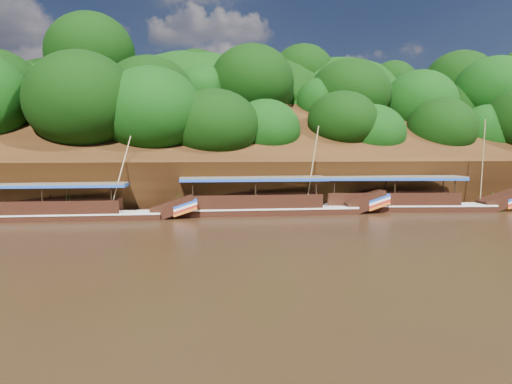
# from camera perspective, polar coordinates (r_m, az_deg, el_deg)

# --- Properties ---
(ground) EXTENTS (160.00, 160.00, 0.00)m
(ground) POSITION_cam_1_polar(r_m,az_deg,el_deg) (28.31, 5.59, -4.39)
(ground) COLOR black
(ground) RESTS_ON ground
(riverbank) EXTENTS (120.00, 30.06, 19.40)m
(riverbank) POSITION_cam_1_polar(r_m,az_deg,el_deg) (50.05, -3.04, 1.59)
(riverbank) COLOR black
(riverbank) RESTS_ON ground
(boat_0) EXTENTS (16.38, 5.49, 7.29)m
(boat_0) POSITION_cam_1_polar(r_m,az_deg,el_deg) (39.62, 17.42, -1.20)
(boat_0) COLOR black
(boat_0) RESTS_ON ground
(boat_1) EXTENTS (15.77, 3.86, 6.75)m
(boat_1) POSITION_cam_1_polar(r_m,az_deg,el_deg) (35.73, 2.27, -1.57)
(boat_1) COLOR black
(boat_1) RESTS_ON ground
(boat_2) EXTENTS (15.52, 3.58, 5.95)m
(boat_2) POSITION_cam_1_polar(r_m,az_deg,el_deg) (34.78, -20.24, -2.10)
(boat_2) COLOR black
(boat_2) RESTS_ON ground
(reeds) EXTENTS (50.73, 2.02, 1.93)m
(reeds) POSITION_cam_1_polar(r_m,az_deg,el_deg) (36.51, -3.46, -1.07)
(reeds) COLOR #2D6419
(reeds) RESTS_ON ground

